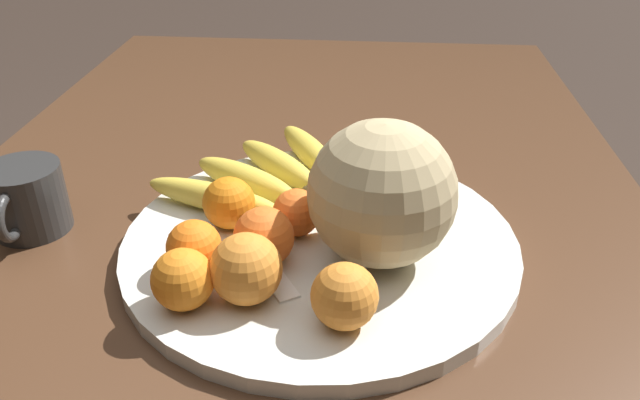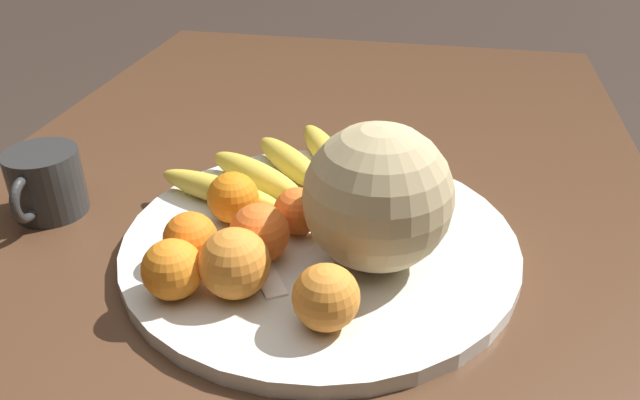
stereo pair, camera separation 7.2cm
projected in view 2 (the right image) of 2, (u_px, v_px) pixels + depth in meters
name	position (u px, v px, depth m)	size (l,w,h in m)	color
kitchen_table	(298.00, 261.00, 0.87)	(1.60, 0.98, 0.71)	#4C301E
fruit_bowl	(320.00, 242.00, 0.75)	(0.47, 0.47, 0.02)	silver
melon	(378.00, 197.00, 0.67)	(0.16, 0.16, 0.16)	tan
banana_bunch	(277.00, 170.00, 0.85)	(0.27, 0.27, 0.04)	#473819
orange_front_left	(233.00, 198.00, 0.76)	(0.06, 0.06, 0.06)	orange
orange_front_right	(326.00, 297.00, 0.60)	(0.07, 0.07, 0.07)	orange
orange_mid_center	(234.00, 263.00, 0.64)	(0.07, 0.07, 0.07)	orange
orange_back_left	(259.00, 233.00, 0.69)	(0.07, 0.07, 0.07)	orange
orange_back_right	(190.00, 239.00, 0.69)	(0.06, 0.06, 0.06)	orange
orange_top_small	(297.00, 211.00, 0.74)	(0.06, 0.06, 0.06)	orange
orange_side_extra	(173.00, 269.00, 0.64)	(0.06, 0.06, 0.06)	orange
produce_tag	(267.00, 275.00, 0.68)	(0.08, 0.06, 0.00)	white
ceramic_mug	(46.00, 183.00, 0.81)	(0.13, 0.09, 0.09)	#2D2D2D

